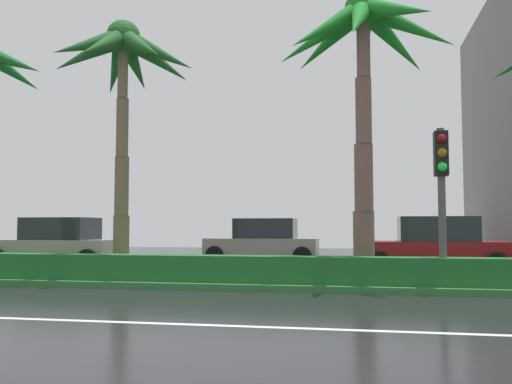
{
  "coord_description": "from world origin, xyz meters",
  "views": [
    {
      "loc": [
        2.9,
        -5.68,
        1.42
      ],
      "look_at": [
        -0.44,
        12.05,
        2.55
      ],
      "focal_mm": 38.36,
      "sensor_mm": 36.0,
      "label": 1
    }
  ],
  "objects_px": {
    "car_in_traffic_second": "(263,242)",
    "palm_tree_centre": "(362,49)",
    "palm_tree_centre_left": "(124,66)",
    "car_in_traffic_leading": "(58,243)",
    "traffic_signal_median_right": "(441,177)",
    "car_in_traffic_third": "(434,246)"
  },
  "relations": [
    {
      "from": "traffic_signal_median_right",
      "to": "car_in_traffic_second",
      "type": "relative_size",
      "value": 0.79
    },
    {
      "from": "car_in_traffic_third",
      "to": "car_in_traffic_leading",
      "type": "bearing_deg",
      "value": 1.02
    },
    {
      "from": "traffic_signal_median_right",
      "to": "palm_tree_centre_left",
      "type": "bearing_deg",
      "value": 171.13
    },
    {
      "from": "palm_tree_centre",
      "to": "traffic_signal_median_right",
      "type": "height_order",
      "value": "palm_tree_centre"
    },
    {
      "from": "car_in_traffic_third",
      "to": "car_in_traffic_second",
      "type": "bearing_deg",
      "value": -28.68
    },
    {
      "from": "palm_tree_centre",
      "to": "traffic_signal_median_right",
      "type": "bearing_deg",
      "value": -38.15
    },
    {
      "from": "palm_tree_centre_left",
      "to": "car_in_traffic_second",
      "type": "relative_size",
      "value": 1.57
    },
    {
      "from": "traffic_signal_median_right",
      "to": "car_in_traffic_third",
      "type": "distance_m",
      "value": 5.76
    },
    {
      "from": "car_in_traffic_leading",
      "to": "car_in_traffic_third",
      "type": "xyz_separation_m",
      "value": [
        12.57,
        0.22,
        0.0
      ]
    },
    {
      "from": "palm_tree_centre_left",
      "to": "car_in_traffic_second",
      "type": "bearing_deg",
      "value": 71.89
    },
    {
      "from": "car_in_traffic_third",
      "to": "palm_tree_centre_left",
      "type": "bearing_deg",
      "value": 26.98
    },
    {
      "from": "palm_tree_centre_left",
      "to": "car_in_traffic_leading",
      "type": "distance_m",
      "value": 7.58
    },
    {
      "from": "palm_tree_centre",
      "to": "traffic_signal_median_right",
      "type": "xyz_separation_m",
      "value": [
        1.62,
        -1.28,
        -3.3
      ]
    },
    {
      "from": "palm_tree_centre_left",
      "to": "car_in_traffic_leading",
      "type": "relative_size",
      "value": 1.57
    },
    {
      "from": "palm_tree_centre",
      "to": "car_in_traffic_leading",
      "type": "distance_m",
      "value": 12.21
    },
    {
      "from": "traffic_signal_median_right",
      "to": "car_in_traffic_leading",
      "type": "relative_size",
      "value": 0.79
    },
    {
      "from": "palm_tree_centre",
      "to": "car_in_traffic_leading",
      "type": "bearing_deg",
      "value": 159.02
    },
    {
      "from": "palm_tree_centre_left",
      "to": "traffic_signal_median_right",
      "type": "height_order",
      "value": "palm_tree_centre_left"
    },
    {
      "from": "car_in_traffic_leading",
      "to": "car_in_traffic_third",
      "type": "distance_m",
      "value": 12.57
    },
    {
      "from": "palm_tree_centre_left",
      "to": "palm_tree_centre",
      "type": "xyz_separation_m",
      "value": [
        6.24,
        0.05,
        0.1
      ]
    },
    {
      "from": "car_in_traffic_second",
      "to": "palm_tree_centre",
      "type": "bearing_deg",
      "value": 116.87
    },
    {
      "from": "palm_tree_centre_left",
      "to": "car_in_traffic_second",
      "type": "height_order",
      "value": "palm_tree_centre_left"
    }
  ]
}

